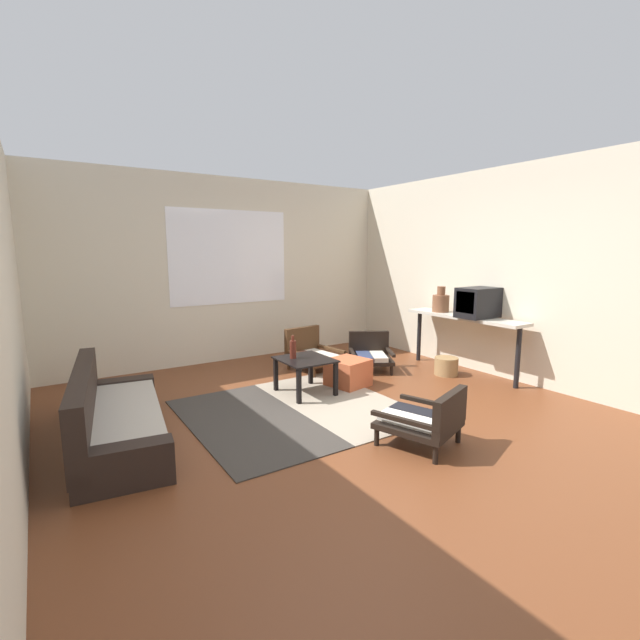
# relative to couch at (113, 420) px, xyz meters

# --- Properties ---
(ground_plane) EXTENTS (7.80, 7.80, 0.00)m
(ground_plane) POSITION_rel_couch_xyz_m (1.98, -0.81, -0.21)
(ground_plane) COLOR brown
(far_wall_with_window) EXTENTS (5.60, 0.13, 2.70)m
(far_wall_with_window) POSITION_rel_couch_xyz_m (1.98, 2.25, 1.15)
(far_wall_with_window) COLOR beige
(far_wall_with_window) RESTS_ON ground
(side_wall_right) EXTENTS (0.12, 6.60, 2.70)m
(side_wall_right) POSITION_rel_couch_xyz_m (4.64, -0.51, 1.14)
(side_wall_right) COLOR beige
(side_wall_right) RESTS_ON ground
(area_rug) EXTENTS (2.14, 2.02, 0.01)m
(area_rug) POSITION_rel_couch_xyz_m (1.69, -0.22, -0.20)
(area_rug) COLOR #38332D
(area_rug) RESTS_ON ground
(couch) EXTENTS (0.93, 1.98, 0.66)m
(couch) POSITION_rel_couch_xyz_m (0.00, 0.00, 0.00)
(couch) COLOR black
(couch) RESTS_ON ground
(coffee_table) EXTENTS (0.56, 0.62, 0.42)m
(coffee_table) POSITION_rel_couch_xyz_m (2.07, 0.21, 0.13)
(coffee_table) COLOR black
(coffee_table) RESTS_ON ground
(armchair_by_window) EXTENTS (0.66, 0.71, 0.57)m
(armchair_by_window) POSITION_rel_couch_xyz_m (2.69, 1.07, 0.03)
(armchair_by_window) COLOR #472D19
(armchair_by_window) RESTS_ON ground
(armchair_striped_foreground) EXTENTS (0.74, 0.77, 0.51)m
(armchair_striped_foreground) POSITION_rel_couch_xyz_m (2.21, -1.53, 0.04)
(armchair_striped_foreground) COLOR black
(armchair_striped_foreground) RESTS_ON ground
(armchair_corner) EXTENTS (0.75, 0.74, 0.52)m
(armchair_corner) POSITION_rel_couch_xyz_m (3.36, 0.59, 0.03)
(armchair_corner) COLOR black
(armchair_corner) RESTS_ON ground
(ottoman_orange) EXTENTS (0.52, 0.52, 0.33)m
(ottoman_orange) POSITION_rel_couch_xyz_m (2.66, 0.17, -0.04)
(ottoman_orange) COLOR #BC5633
(ottoman_orange) RESTS_ON ground
(console_shelf) EXTENTS (0.36, 1.73, 0.79)m
(console_shelf) POSITION_rel_couch_xyz_m (4.31, -0.21, 0.49)
(console_shelf) COLOR beige
(console_shelf) RESTS_ON ground
(crt_television) EXTENTS (0.52, 0.35, 0.39)m
(crt_television) POSITION_rel_couch_xyz_m (4.31, -0.41, 0.78)
(crt_television) COLOR black
(crt_television) RESTS_ON console_shelf
(clay_vase) EXTENTS (0.23, 0.23, 0.36)m
(clay_vase) POSITION_rel_couch_xyz_m (4.31, 0.21, 0.72)
(clay_vase) COLOR brown
(clay_vase) RESTS_ON console_shelf
(glass_bottle) EXTENTS (0.07, 0.07, 0.27)m
(glass_bottle) POSITION_rel_couch_xyz_m (1.96, 0.30, 0.32)
(glass_bottle) COLOR #5B2319
(glass_bottle) RESTS_ON coffee_table
(wicker_basket) EXTENTS (0.31, 0.31, 0.24)m
(wicker_basket) POSITION_rel_couch_xyz_m (4.05, -0.16, -0.09)
(wicker_basket) COLOR #9E7A4C
(wicker_basket) RESTS_ON ground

